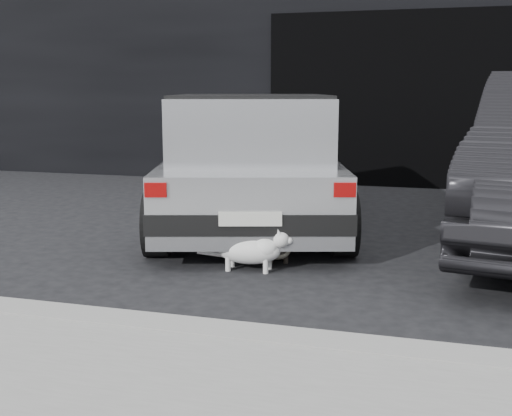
# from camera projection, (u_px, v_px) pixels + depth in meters

# --- Properties ---
(ground) EXTENTS (80.00, 80.00, 0.00)m
(ground) POSITION_uv_depth(u_px,v_px,m) (267.00, 241.00, 6.26)
(ground) COLOR black
(ground) RESTS_ON ground
(building_facade) EXTENTS (34.00, 4.00, 5.00)m
(building_facade) POSITION_uv_depth(u_px,v_px,m) (411.00, 29.00, 11.21)
(building_facade) COLOR black
(building_facade) RESTS_ON ground
(garage_opening) EXTENTS (4.00, 0.10, 2.60)m
(garage_opening) POSITION_uv_depth(u_px,v_px,m) (402.00, 100.00, 9.53)
(garage_opening) COLOR black
(garage_opening) RESTS_ON ground
(curb) EXTENTS (18.00, 0.25, 0.12)m
(curb) POSITION_uv_depth(u_px,v_px,m) (320.00, 348.00, 3.52)
(curb) COLOR gray
(curb) RESTS_ON ground
(silver_hatchback) EXTENTS (2.71, 4.14, 1.41)m
(silver_hatchback) POSITION_uv_depth(u_px,v_px,m) (251.00, 155.00, 6.81)
(silver_hatchback) COLOR #B6B8BB
(silver_hatchback) RESTS_ON ground
(cat_siamese) EXTENTS (0.43, 0.73, 0.27)m
(cat_siamese) POSITION_uv_depth(u_px,v_px,m) (277.00, 246.00, 5.55)
(cat_siamese) COLOR beige
(cat_siamese) RESTS_ON ground
(cat_white) EXTENTS (0.80, 0.29, 0.37)m
(cat_white) POSITION_uv_depth(u_px,v_px,m) (253.00, 249.00, 5.22)
(cat_white) COLOR silver
(cat_white) RESTS_ON ground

